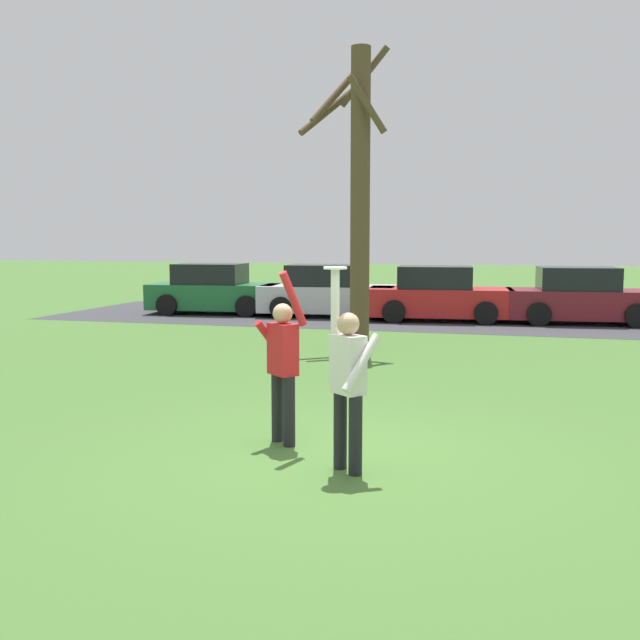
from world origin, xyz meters
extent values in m
plane|color=#426B2D|center=(0.00, 0.00, 0.00)|extent=(120.00, 120.00, 0.00)
cylinder|color=black|center=(0.35, -0.54, 0.41)|extent=(0.14, 0.14, 0.82)
cylinder|color=black|center=(0.15, -0.38, 0.41)|extent=(0.14, 0.14, 0.82)
cube|color=silver|center=(0.25, -0.46, 1.12)|extent=(0.42, 0.40, 0.60)
sphere|color=tan|center=(0.25, -0.46, 1.53)|extent=(0.23, 0.23, 0.23)
cylinder|color=silver|center=(0.43, -0.60, 1.17)|extent=(0.35, 0.41, 0.59)
cylinder|color=silver|center=(0.08, -0.32, 1.75)|extent=(0.09, 0.09, 0.66)
cylinder|color=black|center=(-0.81, 0.42, 0.41)|extent=(0.14, 0.14, 0.82)
cylinder|color=black|center=(-0.61, 0.26, 0.41)|extent=(0.14, 0.14, 0.82)
cube|color=red|center=(-0.71, 0.34, 1.12)|extent=(0.42, 0.40, 0.60)
sphere|color=tan|center=(-0.71, 0.34, 1.53)|extent=(0.23, 0.23, 0.23)
cylinder|color=red|center=(-0.88, 0.48, 1.17)|extent=(0.35, 0.41, 0.59)
cylinder|color=red|center=(-0.54, 0.20, 1.72)|extent=(0.27, 0.30, 0.65)
cylinder|color=white|center=(0.08, -0.32, 2.09)|extent=(0.24, 0.24, 0.02)
cube|color=#1E6633|center=(-7.51, 13.96, 0.55)|extent=(4.26, 2.19, 0.80)
cube|color=black|center=(-7.66, 13.94, 1.27)|extent=(2.25, 1.84, 0.64)
cylinder|color=black|center=(-6.34, 14.99, 0.33)|extent=(0.68, 0.28, 0.66)
cylinder|color=black|center=(-6.16, 13.17, 0.33)|extent=(0.68, 0.28, 0.66)
cylinder|color=black|center=(-8.87, 14.74, 0.33)|extent=(0.68, 0.28, 0.66)
cylinder|color=black|center=(-8.69, 12.92, 0.33)|extent=(0.68, 0.28, 0.66)
cube|color=#BCBCC1|center=(-3.82, 14.05, 0.55)|extent=(4.26, 2.19, 0.80)
cube|color=black|center=(-3.97, 14.03, 1.27)|extent=(2.25, 1.84, 0.64)
cylinder|color=black|center=(-2.64, 15.08, 0.33)|extent=(0.68, 0.28, 0.66)
cylinder|color=black|center=(-2.46, 13.26, 0.33)|extent=(0.68, 0.28, 0.66)
cylinder|color=black|center=(-5.17, 14.83, 0.33)|extent=(0.68, 0.28, 0.66)
cylinder|color=black|center=(-4.99, 13.01, 0.33)|extent=(0.68, 0.28, 0.66)
cube|color=red|center=(-0.37, 13.80, 0.55)|extent=(4.26, 2.19, 0.80)
cube|color=black|center=(-0.52, 13.79, 1.27)|extent=(2.25, 1.84, 0.64)
cylinder|color=black|center=(0.81, 14.83, 0.33)|extent=(0.68, 0.28, 0.66)
cylinder|color=black|center=(0.99, 13.02, 0.33)|extent=(0.68, 0.28, 0.66)
cylinder|color=black|center=(-1.72, 14.58, 0.33)|extent=(0.68, 0.28, 0.66)
cylinder|color=black|center=(-1.54, 12.77, 0.33)|extent=(0.68, 0.28, 0.66)
cube|color=maroon|center=(3.57, 14.16, 0.55)|extent=(4.26, 2.19, 0.80)
cube|color=black|center=(3.42, 14.14, 1.27)|extent=(2.25, 1.84, 0.64)
cylinder|color=black|center=(4.75, 15.19, 0.33)|extent=(0.68, 0.28, 0.66)
cylinder|color=black|center=(4.92, 13.38, 0.33)|extent=(0.68, 0.28, 0.66)
cylinder|color=black|center=(2.22, 14.94, 0.33)|extent=(0.68, 0.28, 0.66)
cylinder|color=black|center=(2.39, 13.13, 0.33)|extent=(0.68, 0.28, 0.66)
cube|color=#38383D|center=(-1.95, 14.10, 0.00)|extent=(20.54, 6.40, 0.01)
cylinder|color=brown|center=(-1.43, 7.74, 3.18)|extent=(0.41, 0.41, 6.35)
cylinder|color=brown|center=(-2.02, 8.15, 5.54)|extent=(1.00, 1.34, 1.49)
cylinder|color=brown|center=(-2.13, 8.31, 5.29)|extent=(1.32, 1.56, 1.46)
cylinder|color=brown|center=(-1.23, 7.42, 5.11)|extent=(0.82, 0.60, 1.16)
cylinder|color=brown|center=(-1.47, 8.23, 5.84)|extent=(1.10, 0.22, 1.28)
camera|label=1|loc=(1.94, -7.62, 2.40)|focal=41.15mm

